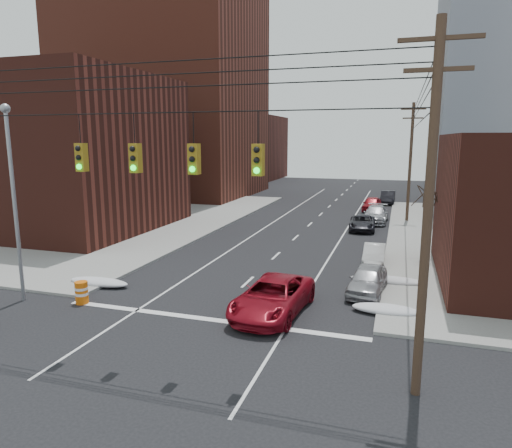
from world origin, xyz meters
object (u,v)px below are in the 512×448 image
Objects in this scene: parked_car_b at (374,254)px; lot_car_b at (134,218)px; lot_car_c at (59,222)px; construction_barrel at (82,292)px; parked_car_c at (362,223)px; parked_car_a at (368,280)px; red_pickup at (273,297)px; lot_car_a at (111,223)px; parked_car_d at (376,214)px; parked_car_e at (372,204)px; parked_car_f at (388,197)px; lot_car_d at (100,213)px.

parked_car_b is 0.76× the size of lot_car_b.
construction_barrel is (13.20, -13.93, -0.23)m from lot_car_c.
parked_car_a is at bearing -87.34° from parked_car_c.
lot_car_b is 19.23m from construction_barrel.
lot_car_b is 1.12× the size of lot_car_c.
lot_car_a is at bearing 147.68° from red_pickup.
parked_car_d is 1.09× the size of lot_car_b.
parked_car_a is at bearing 51.21° from red_pickup.
lot_car_c is (-5.04, -3.48, -0.04)m from lot_car_b.
parked_car_e is 35.33m from construction_barrel.
parked_car_f is at bearing 95.03° from parked_car_a.
red_pickup reaches higher than parked_car_c.
lot_car_b is (-17.19, 15.91, 0.03)m from red_pickup.
parked_car_c is (2.27, 20.73, -0.15)m from red_pickup.
lot_car_d reaches higher than lot_car_a.
parked_car_d reaches higher than parked_car_a.
red_pickup is 25.47m from lot_car_c.
lot_car_a is 2.73m from lot_car_b.
lot_car_a reaches higher than construction_barrel.
parked_car_c is 0.99× the size of parked_car_f.
parked_car_b is 0.81× the size of parked_car_c.
parked_car_f is 1.02× the size of lot_car_d.
parked_car_e is (-1.47, 27.83, 0.05)m from parked_car_a.
red_pickup is 23.42m from lot_car_b.
parked_car_f is (0.71, 13.59, -0.00)m from parked_car_d.
parked_car_a is at bearing -84.23° from parked_car_e.
parked_car_c is 4.22m from parked_car_d.
lot_car_c is (-22.23, 12.43, -0.01)m from red_pickup.
parked_car_e is at bearing 86.51° from parked_car_c.
parked_car_c is at bearing 63.05° from construction_barrel.
parked_car_e reaches higher than lot_car_c.
lot_car_b is 4.51× the size of construction_barrel.
parked_car_b is at bearing -111.26° from lot_car_d.
parked_car_d reaches higher than construction_barrel.
red_pickup is 9.16m from construction_barrel.
lot_car_a is 0.96× the size of lot_car_c.
parked_car_c is 1.02× the size of parked_car_e.
parked_car_b is (0.00, 5.83, -0.11)m from parked_car_a.
parked_car_a is 27.39m from lot_car_c.
lot_car_b is at bearing 10.11° from lot_car_a.
lot_car_d reaches higher than lot_car_b.
lot_car_b is (-21.06, 5.98, 0.22)m from parked_car_b.
lot_car_a is (-19.91, -7.51, 0.20)m from parked_car_c.
red_pickup is at bearing -133.93° from lot_car_d.
parked_car_e is (-1.47, 22.01, 0.16)m from parked_car_b.
lot_car_a is at bearing -140.37° from lot_car_d.
parked_car_f is (0.00, 34.34, 0.05)m from parked_car_a.
lot_car_d is (-25.41, -21.34, 0.16)m from parked_car_f.
construction_barrel is at bearing -151.49° from parked_car_a.
lot_car_d is (-3.90, 3.88, 0.09)m from lot_car_a.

